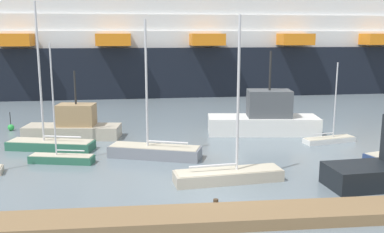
# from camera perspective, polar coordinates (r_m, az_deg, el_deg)

# --- Properties ---
(ground_plane) EXTENTS (600.00, 600.00, 0.00)m
(ground_plane) POSITION_cam_1_polar(r_m,az_deg,el_deg) (22.29, 2.24, -10.31)
(ground_plane) COLOR slate
(dock_pier) EXTENTS (27.90, 2.29, 0.63)m
(dock_pier) POSITION_cam_1_polar(r_m,az_deg,el_deg) (19.09, 3.75, -13.25)
(dock_pier) COLOR olive
(dock_pier) RESTS_ON ground_plane
(sailboat_0) EXTENTS (4.20, 1.88, 6.03)m
(sailboat_0) POSITION_cam_1_polar(r_m,az_deg,el_deg) (33.91, 17.87, -2.83)
(sailboat_0) COLOR white
(sailboat_0) RESTS_ON ground_plane
(sailboat_2) EXTENTS (4.22, 1.79, 7.55)m
(sailboat_2) POSITION_cam_1_polar(r_m,az_deg,el_deg) (28.53, -17.03, -5.19)
(sailboat_2) COLOR #2D6B51
(sailboat_2) RESTS_ON ground_plane
(sailboat_3) EXTENTS (6.31, 2.95, 10.22)m
(sailboat_3) POSITION_cam_1_polar(r_m,az_deg,el_deg) (31.94, -18.35, -3.35)
(sailboat_3) COLOR #2D6B51
(sailboat_3) RESTS_ON ground_plane
(sailboat_4) EXTENTS (6.31, 3.46, 9.02)m
(sailboat_4) POSITION_cam_1_polar(r_m,az_deg,el_deg) (28.49, -5.00, -4.51)
(sailboat_4) COLOR gray
(sailboat_4) RESTS_ON ground_plane
(sailboat_6) EXTENTS (6.20, 2.19, 9.08)m
(sailboat_6) POSITION_cam_1_polar(r_m,az_deg,el_deg) (24.00, 4.89, -7.58)
(sailboat_6) COLOR #BCB29E
(sailboat_6) RESTS_ON ground_plane
(fishing_boat_0) EXTENTS (7.64, 3.16, 5.29)m
(fishing_boat_0) POSITION_cam_1_polar(r_m,az_deg,el_deg) (34.90, -15.49, -1.22)
(fishing_boat_0) COLOR #BCB29E
(fishing_boat_0) RESTS_ON ground_plane
(fishing_boat_1) EXTENTS (9.24, 3.88, 6.74)m
(fishing_boat_1) POSITION_cam_1_polar(r_m,az_deg,el_deg) (35.56, 9.70, -0.22)
(fishing_boat_1) COLOR white
(fishing_boat_1) RESTS_ON ground_plane
(channel_buoy_0) EXTENTS (0.54, 0.54, 1.59)m
(channel_buoy_0) POSITION_cam_1_polar(r_m,az_deg,el_deg) (39.38, -23.02, -1.33)
(channel_buoy_0) COLOR green
(channel_buoy_0) RESTS_ON ground_plane
(cruise_ship) EXTENTS (115.95, 21.54, 18.35)m
(cruise_ship) POSITION_cam_1_polar(r_m,az_deg,el_deg) (62.61, 0.47, 8.90)
(cruise_ship) COLOR black
(cruise_ship) RESTS_ON ground_plane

